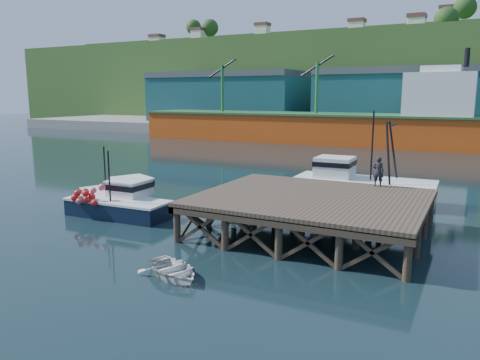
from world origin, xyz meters
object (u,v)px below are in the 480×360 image
Objects in this scene: boat_navy at (121,202)px; dinghy at (173,270)px; trawler at (361,183)px; dockworker at (378,171)px; boat_black at (120,196)px.

dinghy is at bearing -39.85° from boat_navy.
dockworker is at bearing -67.93° from trawler.
boat_navy is 2.39m from boat_black.
boat_navy is 3.79× the size of dockworker.
trawler is (14.26, 9.16, 0.56)m from boat_black.
trawler is at bearing 14.46° from dinghy.
dockworker reaches higher than dinghy.
boat_black is at bearing 131.38° from boat_navy.
boat_black reaches higher than dockworker.
boat_navy is 0.95× the size of boat_black.
trawler is 5.40× the size of dockworker.
boat_navy reaches higher than dinghy.
dinghy is at bearing -103.17° from trawler.
trawler is at bearing -67.64° from dockworker.
boat_black is (-1.64, 1.74, -0.08)m from boat_navy.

